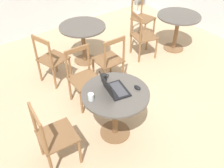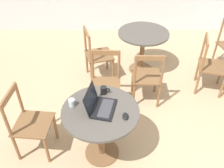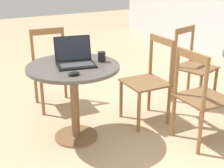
{
  "view_description": "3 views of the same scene",
  "coord_description": "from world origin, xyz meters",
  "px_view_note": "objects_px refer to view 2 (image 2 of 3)",
  "views": [
    {
      "loc": [
        -1.81,
        -1.97,
        2.68
      ],
      "look_at": [
        -0.18,
        0.16,
        0.54
      ],
      "focal_mm": 40.0,
      "sensor_mm": 36.0,
      "label": 1
    },
    {
      "loc": [
        -0.28,
        -2.07,
        2.57
      ],
      "look_at": [
        -0.26,
        0.31,
        0.69
      ],
      "focal_mm": 40.0,
      "sensor_mm": 36.0,
      "label": 2
    },
    {
      "loc": [
        2.08,
        -1.19,
        1.56
      ],
      "look_at": [
        -0.23,
        0.13,
        0.54
      ],
      "focal_mm": 50.0,
      "sensor_mm": 36.0,
      "label": 3
    }
  ],
  "objects_px": {
    "laptop": "(100,105)",
    "chair_mid_left": "(210,66)",
    "chair_far_front": "(147,77)",
    "cafe_table_far": "(143,41)",
    "chair_near_back": "(105,84)",
    "chair_near_left": "(29,123)",
    "mouse": "(125,116)",
    "drinking_glass": "(72,103)",
    "mug": "(104,90)",
    "chair_far_left": "(96,55)",
    "cafe_table_near": "(101,120)"
  },
  "relations": [
    {
      "from": "chair_near_left",
      "to": "chair_far_left",
      "type": "relative_size",
      "value": 1.0
    },
    {
      "from": "chair_mid_left",
      "to": "laptop",
      "type": "xyz_separation_m",
      "value": [
        -1.63,
        -1.22,
        0.34
      ]
    },
    {
      "from": "chair_far_left",
      "to": "laptop",
      "type": "height_order",
      "value": "laptop"
    },
    {
      "from": "cafe_table_far",
      "to": "chair_far_front",
      "type": "relative_size",
      "value": 0.94
    },
    {
      "from": "mouse",
      "to": "drinking_glass",
      "type": "xyz_separation_m",
      "value": [
        -0.56,
        0.18,
        0.03
      ]
    },
    {
      "from": "chair_far_left",
      "to": "chair_mid_left",
      "type": "bearing_deg",
      "value": -10.35
    },
    {
      "from": "cafe_table_far",
      "to": "chair_near_left",
      "type": "bearing_deg",
      "value": -130.93
    },
    {
      "from": "cafe_table_near",
      "to": "chair_far_left",
      "type": "relative_size",
      "value": 0.94
    },
    {
      "from": "chair_near_left",
      "to": "drinking_glass",
      "type": "height_order",
      "value": "chair_near_left"
    },
    {
      "from": "cafe_table_far",
      "to": "chair_mid_left",
      "type": "height_order",
      "value": "chair_mid_left"
    },
    {
      "from": "cafe_table_far",
      "to": "chair_near_back",
      "type": "bearing_deg",
      "value": -122.2
    },
    {
      "from": "chair_far_front",
      "to": "laptop",
      "type": "distance_m",
      "value": 1.17
    },
    {
      "from": "chair_mid_left",
      "to": "cafe_table_far",
      "type": "bearing_deg",
      "value": 151.04
    },
    {
      "from": "cafe_table_far",
      "to": "chair_near_back",
      "type": "height_order",
      "value": "chair_near_back"
    },
    {
      "from": "chair_near_back",
      "to": "laptop",
      "type": "relative_size",
      "value": 2.32
    },
    {
      "from": "mouse",
      "to": "mug",
      "type": "relative_size",
      "value": 0.91
    },
    {
      "from": "cafe_table_far",
      "to": "drinking_glass",
      "type": "bearing_deg",
      "value": -119.06
    },
    {
      "from": "chair_near_back",
      "to": "chair_far_left",
      "type": "distance_m",
      "value": 0.77
    },
    {
      "from": "cafe_table_far",
      "to": "mouse",
      "type": "height_order",
      "value": "mouse"
    },
    {
      "from": "chair_near_left",
      "to": "chair_mid_left",
      "type": "height_order",
      "value": "same"
    },
    {
      "from": "chair_far_left",
      "to": "chair_near_back",
      "type": "bearing_deg",
      "value": -78.34
    },
    {
      "from": "laptop",
      "to": "chair_mid_left",
      "type": "bearing_deg",
      "value": 36.95
    },
    {
      "from": "mouse",
      "to": "mug",
      "type": "xyz_separation_m",
      "value": [
        -0.23,
        0.38,
        0.03
      ]
    },
    {
      "from": "mug",
      "to": "chair_near_left",
      "type": "bearing_deg",
      "value": -167.57
    },
    {
      "from": "cafe_table_near",
      "to": "cafe_table_far",
      "type": "xyz_separation_m",
      "value": [
        0.65,
        1.79,
        0.0
      ]
    },
    {
      "from": "chair_near_left",
      "to": "chair_mid_left",
      "type": "distance_m",
      "value": 2.71
    },
    {
      "from": "mug",
      "to": "laptop",
      "type": "bearing_deg",
      "value": -98.82
    },
    {
      "from": "chair_mid_left",
      "to": "chair_far_front",
      "type": "height_order",
      "value": "same"
    },
    {
      "from": "laptop",
      "to": "mouse",
      "type": "distance_m",
      "value": 0.3
    },
    {
      "from": "chair_mid_left",
      "to": "laptop",
      "type": "bearing_deg",
      "value": -143.05
    },
    {
      "from": "chair_far_left",
      "to": "chair_far_front",
      "type": "relative_size",
      "value": 1.0
    },
    {
      "from": "chair_far_front",
      "to": "chair_near_back",
      "type": "bearing_deg",
      "value": -166.85
    },
    {
      "from": "cafe_table_near",
      "to": "chair_mid_left",
      "type": "height_order",
      "value": "chair_mid_left"
    },
    {
      "from": "cafe_table_far",
      "to": "laptop",
      "type": "height_order",
      "value": "laptop"
    },
    {
      "from": "cafe_table_near",
      "to": "cafe_table_far",
      "type": "distance_m",
      "value": 1.9
    },
    {
      "from": "cafe_table_far",
      "to": "laptop",
      "type": "distance_m",
      "value": 1.89
    },
    {
      "from": "cafe_table_near",
      "to": "chair_near_back",
      "type": "bearing_deg",
      "value": 87.4
    },
    {
      "from": "chair_far_left",
      "to": "mouse",
      "type": "height_order",
      "value": "chair_far_left"
    },
    {
      "from": "cafe_table_far",
      "to": "drinking_glass",
      "type": "distance_m",
      "value": 1.97
    },
    {
      "from": "cafe_table_far",
      "to": "drinking_glass",
      "type": "relative_size",
      "value": 9.68
    },
    {
      "from": "chair_near_back",
      "to": "drinking_glass",
      "type": "xyz_separation_m",
      "value": [
        -0.34,
        -0.75,
        0.33
      ]
    },
    {
      "from": "chair_mid_left",
      "to": "mouse",
      "type": "xyz_separation_m",
      "value": [
        -1.36,
        -1.35,
        0.3
      ]
    },
    {
      "from": "chair_near_back",
      "to": "mug",
      "type": "height_order",
      "value": "chair_near_back"
    },
    {
      "from": "chair_far_left",
      "to": "cafe_table_near",
      "type": "bearing_deg",
      "value": -85.7
    },
    {
      "from": "drinking_glass",
      "to": "laptop",
      "type": "bearing_deg",
      "value": -8.92
    },
    {
      "from": "cafe_table_near",
      "to": "laptop",
      "type": "distance_m",
      "value": 0.2
    },
    {
      "from": "cafe_table_far",
      "to": "chair_near_left",
      "type": "xyz_separation_m",
      "value": [
        -1.48,
        -1.7,
        -0.14
      ]
    },
    {
      "from": "chair_near_left",
      "to": "drinking_glass",
      "type": "distance_m",
      "value": 0.62
    },
    {
      "from": "cafe_table_near",
      "to": "mouse",
      "type": "xyz_separation_m",
      "value": [
        0.26,
        -0.1,
        0.17
      ]
    },
    {
      "from": "chair_far_front",
      "to": "mug",
      "type": "relative_size",
      "value": 8.13
    }
  ]
}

